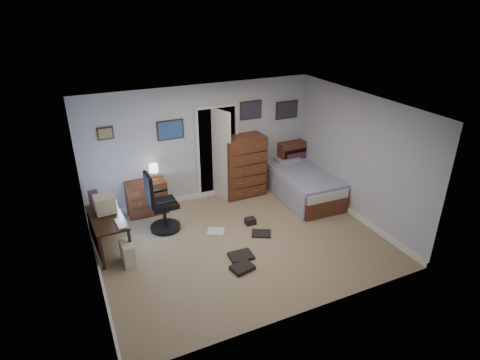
% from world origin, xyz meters
% --- Properties ---
extents(floor, '(5.00, 4.00, 0.02)m').
position_xyz_m(floor, '(0.00, 0.00, -0.01)').
color(floor, '#9C8C6C').
rests_on(floor, ground).
extents(computer_desk, '(0.60, 1.18, 0.66)m').
position_xyz_m(computer_desk, '(-2.28, 0.75, 0.51)').
color(computer_desk, '#301E10').
rests_on(computer_desk, floor).
extents(crt_monitor, '(0.36, 0.34, 0.32)m').
position_xyz_m(crt_monitor, '(-2.18, 0.91, 0.83)').
color(crt_monitor, beige).
rests_on(crt_monitor, computer_desk).
extents(keyboard, '(0.16, 0.36, 0.02)m').
position_xyz_m(keyboard, '(-2.02, 0.41, 0.68)').
color(keyboard, beige).
rests_on(keyboard, computer_desk).
extents(pc_tower, '(0.20, 0.38, 0.40)m').
position_xyz_m(pc_tower, '(-2.00, 0.21, 0.20)').
color(pc_tower, beige).
rests_on(pc_tower, floor).
extents(office_chair, '(0.59, 0.60, 1.19)m').
position_xyz_m(office_chair, '(-1.21, 1.01, 0.46)').
color(office_chair, black).
rests_on(office_chair, floor).
extents(media_stack, '(0.17, 0.17, 0.84)m').
position_xyz_m(media_stack, '(-2.32, 1.49, 0.42)').
color(media_stack, maroon).
rests_on(media_stack, floor).
extents(low_dresser, '(0.80, 0.41, 0.71)m').
position_xyz_m(low_dresser, '(-1.31, 1.77, 0.35)').
color(low_dresser, brown).
rests_on(low_dresser, floor).
extents(table_lamp, '(0.18, 0.18, 0.35)m').
position_xyz_m(table_lamp, '(-1.11, 1.77, 0.96)').
color(table_lamp, gold).
rests_on(table_lamp, low_dresser).
extents(doorway, '(0.96, 1.12, 2.05)m').
position_xyz_m(doorway, '(0.35, 2.27, 1.00)').
color(doorway, black).
rests_on(doorway, floor).
extents(tall_dresser, '(0.94, 0.57, 1.36)m').
position_xyz_m(tall_dresser, '(0.86, 1.75, 0.68)').
color(tall_dresser, brown).
rests_on(tall_dresser, floor).
extents(headboard_bookcase, '(1.11, 0.30, 1.00)m').
position_xyz_m(headboard_bookcase, '(2.41, 1.86, 0.53)').
color(headboard_bookcase, brown).
rests_on(headboard_bookcase, floor).
extents(bed, '(1.14, 2.03, 0.66)m').
position_xyz_m(bed, '(1.98, 1.06, 0.31)').
color(bed, brown).
rests_on(bed, floor).
extents(wall_posters, '(4.38, 0.04, 0.60)m').
position_xyz_m(wall_posters, '(0.57, 1.98, 1.75)').
color(wall_posters, '#331E11').
rests_on(wall_posters, floor).
extents(floor_clutter, '(1.20, 1.58, 0.13)m').
position_xyz_m(floor_clutter, '(-0.07, -0.17, 0.03)').
color(floor_clutter, silver).
rests_on(floor_clutter, floor).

